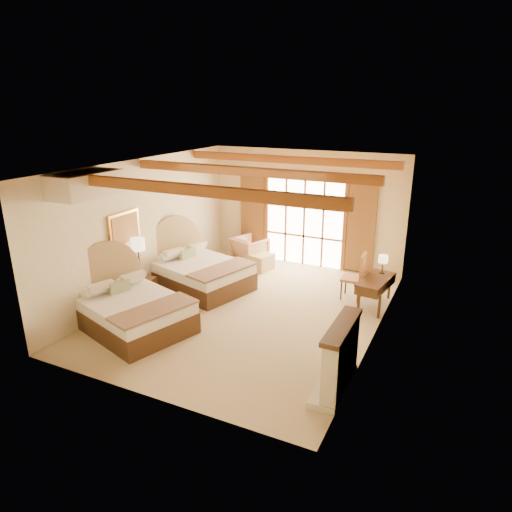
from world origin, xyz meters
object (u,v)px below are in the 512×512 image
Objects in this scene: bed_far at (196,270)px; armchair at (250,251)px; desk at (375,291)px; nightstand at (145,289)px; bed_near at (128,308)px.

armchair is (0.42, 2.15, -0.05)m from bed_far.
armchair is at bearing 169.18° from desk.
nightstand is 3.50m from armchair.
desk is (4.25, 0.80, -0.08)m from bed_far.
bed_far is at bearing 52.01° from nightstand.
bed_near is 4.61m from armchair.
armchair is 4.06m from desk.
nightstand is at bearing -102.91° from bed_far.
bed_far is 4.32m from desk.
desk is (4.31, 3.23, -0.08)m from bed_near.
desk is at bearing -178.29° from armchair.
nightstand is (-0.59, 1.25, -0.17)m from bed_near.
bed_near is at bearing -75.52° from bed_far.
desk reaches higher than nightstand.
desk is (4.90, 1.99, 0.10)m from nightstand.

